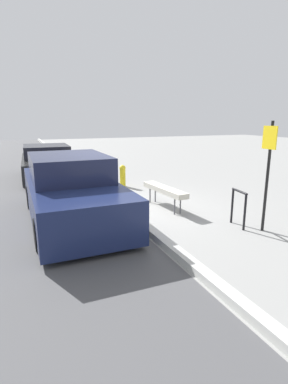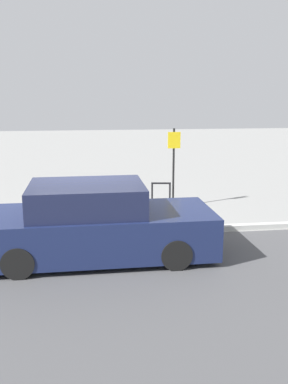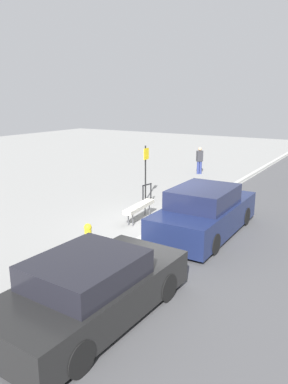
% 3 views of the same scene
% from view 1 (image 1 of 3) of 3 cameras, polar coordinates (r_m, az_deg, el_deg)
% --- Properties ---
extents(ground_plane, '(60.00, 60.00, 0.00)m').
position_cam_1_polar(ground_plane, '(7.84, -3.95, -3.59)').
color(ground_plane, gray).
extents(curb, '(60.00, 0.20, 0.13)m').
position_cam_1_polar(curb, '(7.82, -3.96, -3.14)').
color(curb, '#B7B7B2').
rests_on(curb, ground_plane).
extents(bench, '(1.82, 0.47, 0.57)m').
position_cam_1_polar(bench, '(7.99, 3.91, 0.40)').
color(bench, '#515156').
rests_on(bench, ground_plane).
extents(bike_rack, '(0.55, 0.12, 0.83)m').
position_cam_1_polar(bike_rack, '(6.90, 17.58, -2.30)').
color(bike_rack, black).
rests_on(bike_rack, ground_plane).
extents(sign_post, '(0.36, 0.08, 2.30)m').
position_cam_1_polar(sign_post, '(6.63, 22.54, 4.49)').
color(sign_post, black).
rests_on(sign_post, ground_plane).
extents(fire_hydrant, '(0.36, 0.22, 0.77)m').
position_cam_1_polar(fire_hydrant, '(10.60, -4.09, 3.24)').
color(fire_hydrant, gold).
rests_on(fire_hydrant, ground_plane).
extents(parked_car_near, '(4.67, 1.93, 1.52)m').
position_cam_1_polar(parked_car_near, '(7.20, -13.67, 0.11)').
color(parked_car_near, black).
rests_on(parked_car_near, ground_plane).
extents(parked_car_far, '(4.35, 2.03, 1.32)m').
position_cam_1_polar(parked_car_far, '(12.63, -17.90, 5.27)').
color(parked_car_far, black).
rests_on(parked_car_far, ground_plane).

